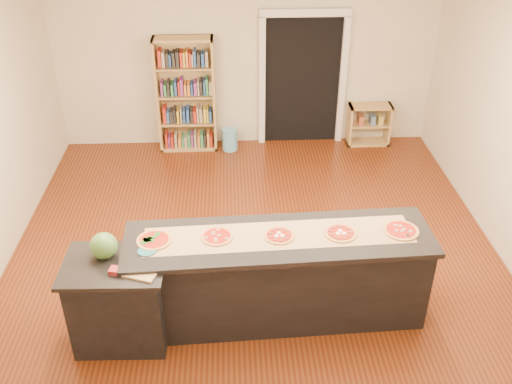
{
  "coord_description": "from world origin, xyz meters",
  "views": [
    {
      "loc": [
        -0.26,
        -5.22,
        4.35
      ],
      "look_at": [
        0.0,
        0.2,
        1.0
      ],
      "focal_mm": 40.0,
      "sensor_mm": 36.0,
      "label": 1
    }
  ],
  "objects_px": {
    "side_counter": "(120,301)",
    "watermelon": "(104,246)",
    "low_shelf": "(369,124)",
    "bookshelf": "(186,95)",
    "kitchen_island": "(278,276)",
    "waste_bin": "(230,139)"
  },
  "relations": [
    {
      "from": "side_counter",
      "to": "watermelon",
      "type": "distance_m",
      "value": 0.62
    },
    {
      "from": "low_shelf",
      "to": "bookshelf",
      "type": "bearing_deg",
      "value": -179.7
    },
    {
      "from": "kitchen_island",
      "to": "side_counter",
      "type": "bearing_deg",
      "value": -172.73
    },
    {
      "from": "bookshelf",
      "to": "watermelon",
      "type": "relative_size",
      "value": 7.13
    },
    {
      "from": "side_counter",
      "to": "low_shelf",
      "type": "height_order",
      "value": "side_counter"
    },
    {
      "from": "side_counter",
      "to": "low_shelf",
      "type": "xyz_separation_m",
      "value": [
        3.42,
        4.25,
        -0.14
      ]
    },
    {
      "from": "low_shelf",
      "to": "watermelon",
      "type": "bearing_deg",
      "value": -130.25
    },
    {
      "from": "bookshelf",
      "to": "waste_bin",
      "type": "height_order",
      "value": "bookshelf"
    },
    {
      "from": "waste_bin",
      "to": "low_shelf",
      "type": "bearing_deg",
      "value": 2.88
    },
    {
      "from": "bookshelf",
      "to": "low_shelf",
      "type": "height_order",
      "value": "bookshelf"
    },
    {
      "from": "bookshelf",
      "to": "watermelon",
      "type": "distance_m",
      "value": 4.17
    },
    {
      "from": "side_counter",
      "to": "bookshelf",
      "type": "height_order",
      "value": "bookshelf"
    },
    {
      "from": "low_shelf",
      "to": "waste_bin",
      "type": "xyz_separation_m",
      "value": [
        -2.31,
        -0.12,
        -0.17
      ]
    },
    {
      "from": "kitchen_island",
      "to": "side_counter",
      "type": "distance_m",
      "value": 1.61
    },
    {
      "from": "bookshelf",
      "to": "low_shelf",
      "type": "xyz_separation_m",
      "value": [
        2.98,
        0.02,
        -0.58
      ]
    },
    {
      "from": "waste_bin",
      "to": "watermelon",
      "type": "relative_size",
      "value": 1.39
    },
    {
      "from": "kitchen_island",
      "to": "side_counter",
      "type": "relative_size",
      "value": 3.16
    },
    {
      "from": "kitchen_island",
      "to": "watermelon",
      "type": "xyz_separation_m",
      "value": [
        -1.68,
        -0.17,
        0.58
      ]
    },
    {
      "from": "kitchen_island",
      "to": "watermelon",
      "type": "distance_m",
      "value": 1.78
    },
    {
      "from": "low_shelf",
      "to": "waste_bin",
      "type": "bearing_deg",
      "value": -177.12
    },
    {
      "from": "kitchen_island",
      "to": "low_shelf",
      "type": "bearing_deg",
      "value": 62.81
    },
    {
      "from": "kitchen_island",
      "to": "bookshelf",
      "type": "distance_m",
      "value": 4.15
    }
  ]
}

